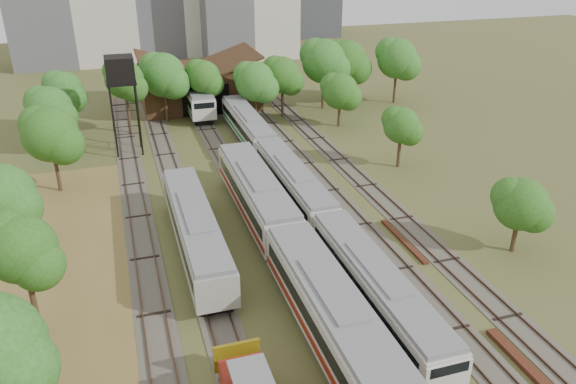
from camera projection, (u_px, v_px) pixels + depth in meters
name	position (u px, v px, depth m)	size (l,w,h in m)	color
dry_grass_patch	(54.00, 358.00, 33.11)	(14.00, 60.00, 0.04)	brown
tracks	(262.00, 200.00, 52.51)	(24.60, 80.00, 0.19)	#4C473D
railcar_red_set	(287.00, 245.00, 40.92)	(3.24, 34.58, 4.01)	black
railcar_green_set	(293.00, 184.00, 51.52)	(2.74, 52.08, 3.38)	black
railcar_rear	(195.00, 96.00, 78.02)	(3.13, 16.08, 3.87)	black
old_grey_coach	(196.00, 230.00, 43.15)	(2.94, 18.00, 3.63)	black
water_tower	(120.00, 72.00, 60.05)	(3.12, 3.12, 10.81)	black
rail_pile_far	(403.00, 241.00, 45.42)	(0.45, 7.20, 0.23)	#512717
maintenance_shed	(199.00, 85.00, 79.69)	(16.45, 11.55, 7.58)	#352213
tree_band_left	(18.00, 216.00, 38.31)	(8.36, 57.78, 8.37)	#382616
tree_band_far	(269.00, 70.00, 74.48)	(49.80, 10.22, 9.67)	#382616
tree_band_right	(396.00, 125.00, 58.60)	(5.57, 37.26, 6.87)	#382616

